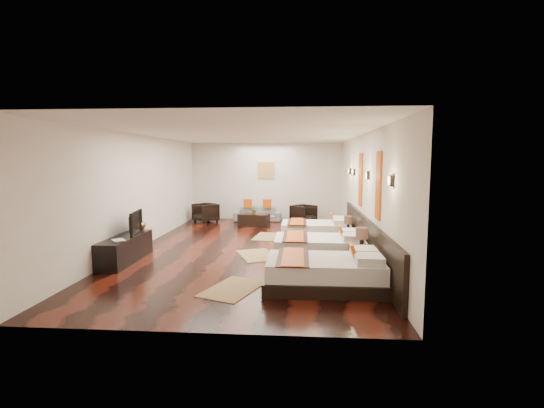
# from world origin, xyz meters

# --- Properties ---
(floor) EXTENTS (5.50, 9.50, 0.01)m
(floor) POSITION_xyz_m (0.00, 0.00, 0.00)
(floor) COLOR black
(floor) RESTS_ON ground
(ceiling) EXTENTS (5.50, 9.50, 0.01)m
(ceiling) POSITION_xyz_m (0.00, 0.00, 2.80)
(ceiling) COLOR white
(ceiling) RESTS_ON floor
(back_wall) EXTENTS (5.50, 0.01, 2.80)m
(back_wall) POSITION_xyz_m (0.00, 4.75, 1.40)
(back_wall) COLOR silver
(back_wall) RESTS_ON floor
(left_wall) EXTENTS (0.01, 9.50, 2.80)m
(left_wall) POSITION_xyz_m (-2.75, 0.00, 1.40)
(left_wall) COLOR silver
(left_wall) RESTS_ON floor
(right_wall) EXTENTS (0.01, 9.50, 2.80)m
(right_wall) POSITION_xyz_m (2.75, 0.00, 1.40)
(right_wall) COLOR silver
(right_wall) RESTS_ON floor
(headboard_panel) EXTENTS (0.08, 6.60, 0.90)m
(headboard_panel) POSITION_xyz_m (2.71, -0.80, 0.45)
(headboard_panel) COLOR black
(headboard_panel) RESTS_ON floor
(bed_near) EXTENTS (2.05, 1.29, 0.78)m
(bed_near) POSITION_xyz_m (1.70, -2.85, 0.27)
(bed_near) COLOR black
(bed_near) RESTS_ON floor
(bed_mid) EXTENTS (2.01, 1.26, 0.77)m
(bed_mid) POSITION_xyz_m (1.70, -0.98, 0.26)
(bed_mid) COLOR black
(bed_mid) RESTS_ON floor
(bed_far) EXTENTS (1.92, 1.21, 0.73)m
(bed_far) POSITION_xyz_m (1.69, 1.17, 0.25)
(bed_far) COLOR black
(bed_far) RESTS_ON floor
(nightstand_a) EXTENTS (0.45, 0.45, 0.88)m
(nightstand_a) POSITION_xyz_m (2.44, -1.88, 0.31)
(nightstand_a) COLOR black
(nightstand_a) RESTS_ON floor
(nightstand_b) EXTENTS (0.40, 0.40, 0.79)m
(nightstand_b) POSITION_xyz_m (2.44, 0.28, 0.28)
(nightstand_b) COLOR black
(nightstand_b) RESTS_ON floor
(jute_mat_near) EXTENTS (1.12, 1.39, 0.01)m
(jute_mat_near) POSITION_xyz_m (0.12, -3.06, 0.01)
(jute_mat_near) COLOR #93754A
(jute_mat_near) RESTS_ON floor
(jute_mat_mid) EXTENTS (1.14, 1.39, 0.01)m
(jute_mat_mid) POSITION_xyz_m (0.27, -0.72, 0.01)
(jute_mat_mid) COLOR #93754A
(jute_mat_mid) RESTS_ON floor
(jute_mat_far) EXTENTS (0.89, 1.28, 0.01)m
(jute_mat_far) POSITION_xyz_m (0.35, 1.47, 0.01)
(jute_mat_far) COLOR #93754A
(jute_mat_far) RESTS_ON floor
(tv_console) EXTENTS (0.50, 1.80, 0.55)m
(tv_console) POSITION_xyz_m (-2.50, -1.46, 0.28)
(tv_console) COLOR black
(tv_console) RESTS_ON floor
(tv) EXTENTS (0.26, 0.90, 0.51)m
(tv) POSITION_xyz_m (-2.45, -1.19, 0.81)
(tv) COLOR black
(tv) RESTS_ON tv_console
(book) EXTENTS (0.36, 0.37, 0.03)m
(book) POSITION_xyz_m (-2.50, -2.00, 0.56)
(book) COLOR black
(book) RESTS_ON tv_console
(figurine) EXTENTS (0.36, 0.36, 0.31)m
(figurine) POSITION_xyz_m (-2.50, -0.71, 0.71)
(figurine) COLOR brown
(figurine) RESTS_ON tv_console
(sofa) EXTENTS (1.67, 0.70, 0.48)m
(sofa) POSITION_xyz_m (-0.28, 4.30, 0.24)
(sofa) COLOR slate
(sofa) RESTS_ON floor
(armchair_left) EXTENTS (1.02, 1.02, 0.66)m
(armchair_left) POSITION_xyz_m (-2.07, 3.91, 0.33)
(armchair_left) COLOR black
(armchair_left) RESTS_ON floor
(armchair_right) EXTENTS (0.99, 0.99, 0.65)m
(armchair_right) POSITION_xyz_m (1.37, 3.86, 0.32)
(armchair_right) COLOR black
(armchair_right) RESTS_ON floor
(coffee_table) EXTENTS (1.07, 0.65, 0.40)m
(coffee_table) POSITION_xyz_m (-0.28, 3.25, 0.20)
(coffee_table) COLOR black
(coffee_table) RESTS_ON floor
(table_plant) EXTENTS (0.30, 0.28, 0.28)m
(table_plant) POSITION_xyz_m (-0.27, 3.27, 0.54)
(table_plant) COLOR #21571D
(table_plant) RESTS_ON coffee_table
(orange_panel_a) EXTENTS (0.04, 0.40, 1.30)m
(orange_panel_a) POSITION_xyz_m (2.73, -1.90, 1.70)
(orange_panel_a) COLOR #D86014
(orange_panel_a) RESTS_ON right_wall
(orange_panel_b) EXTENTS (0.04, 0.40, 1.30)m
(orange_panel_b) POSITION_xyz_m (2.73, 0.30, 1.70)
(orange_panel_b) COLOR #D86014
(orange_panel_b) RESTS_ON right_wall
(sconce_near) EXTENTS (0.07, 0.12, 0.18)m
(sconce_near) POSITION_xyz_m (2.70, -3.00, 1.85)
(sconce_near) COLOR black
(sconce_near) RESTS_ON right_wall
(sconce_mid) EXTENTS (0.07, 0.12, 0.18)m
(sconce_mid) POSITION_xyz_m (2.70, -0.80, 1.85)
(sconce_mid) COLOR black
(sconce_mid) RESTS_ON right_wall
(sconce_far) EXTENTS (0.07, 0.12, 0.18)m
(sconce_far) POSITION_xyz_m (2.70, 1.40, 1.85)
(sconce_far) COLOR black
(sconce_far) RESTS_ON right_wall
(sconce_lounge) EXTENTS (0.07, 0.12, 0.18)m
(sconce_lounge) POSITION_xyz_m (2.70, 2.30, 1.85)
(sconce_lounge) COLOR black
(sconce_lounge) RESTS_ON right_wall
(gold_artwork) EXTENTS (0.60, 0.04, 0.60)m
(gold_artwork) POSITION_xyz_m (0.00, 4.73, 1.80)
(gold_artwork) COLOR #AD873F
(gold_artwork) RESTS_ON back_wall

